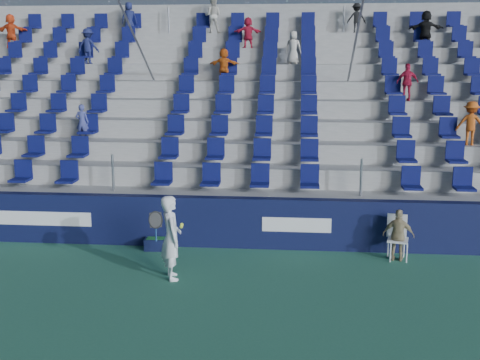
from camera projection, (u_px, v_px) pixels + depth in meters
name	position (u px, v px, depth m)	size (l,w,h in m)	color
ground	(216.00, 299.00, 11.27)	(70.00, 70.00, 0.00)	#307255
sponsor_wall	(233.00, 222.00, 14.22)	(24.00, 0.32, 1.20)	#0F143A
grandstand	(249.00, 131.00, 18.87)	(24.00, 8.17, 6.63)	#A8A8A3
tennis_player	(171.00, 237.00, 12.13)	(0.71, 0.74, 1.74)	white
line_judge_chair	(397.00, 234.00, 13.41)	(0.52, 0.54, 1.00)	white
line_judge	(399.00, 235.00, 13.26)	(0.68, 0.29, 1.17)	tan
ball_bin	(156.00, 243.00, 14.08)	(0.53, 0.36, 0.29)	#0D1333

